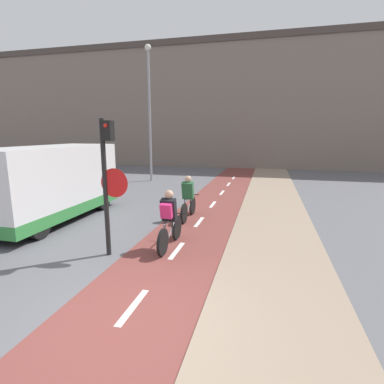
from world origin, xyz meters
The scene contains 9 objects.
ground_plane centered at (0.00, 0.00, 0.00)m, with size 120.00×120.00×0.00m, color #5B5B60.
bike_lane centered at (0.00, 0.01, 0.01)m, with size 2.30×60.00×0.02m.
sidewalk_strip centered at (2.35, 0.00, 0.03)m, with size 2.40×60.00×0.05m.
building_row_background centered at (0.00, 23.52, 5.15)m, with size 60.00×5.20×10.29m.
traffic_light_pole centered at (-1.44, 2.43, 1.97)m, with size 0.67×0.25×3.19m.
street_lamp_far centered at (-4.76, 13.26, 4.67)m, with size 0.36×0.36×7.76m.
cyclist_near centered at (-0.24, 3.19, 0.71)m, with size 0.46×1.80×1.50m.
cyclist_far centered at (-0.45, 5.80, 0.67)m, with size 0.46×1.77×1.49m.
van centered at (-4.79, 4.60, 1.20)m, with size 1.96×5.13×2.44m.
Camera 1 is at (2.07, -3.65, 2.88)m, focal length 28.00 mm.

